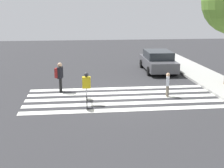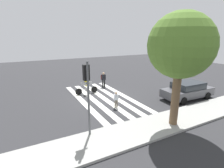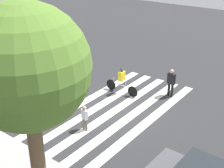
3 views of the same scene
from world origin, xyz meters
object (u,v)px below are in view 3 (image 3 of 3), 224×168
object	(u,v)px
street_tree	(27,69)
cyclist_near_curb	(122,80)
pedestrian_child_with_backpack	(171,80)
pedestrian_adult_tall_backpack	(85,117)

from	to	relation	value
street_tree	cyclist_near_curb	bearing A→B (deg)	-72.76
pedestrian_child_with_backpack	street_tree	bearing A→B (deg)	105.28
pedestrian_child_with_backpack	pedestrian_adult_tall_backpack	bearing A→B (deg)	88.84
cyclist_near_curb	pedestrian_child_with_backpack	bearing A→B (deg)	-149.17
pedestrian_child_with_backpack	pedestrian_adult_tall_backpack	world-z (taller)	pedestrian_child_with_backpack
pedestrian_adult_tall_backpack	cyclist_near_curb	bearing A→B (deg)	118.80
pedestrian_adult_tall_backpack	pedestrian_child_with_backpack	bearing A→B (deg)	91.48
street_tree	cyclist_near_curb	size ratio (longest dim) A/B	3.06
pedestrian_adult_tall_backpack	cyclist_near_curb	world-z (taller)	cyclist_near_curb
street_tree	pedestrian_adult_tall_backpack	distance (m)	6.20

